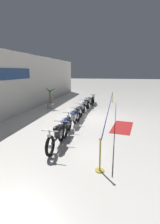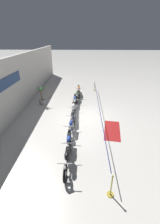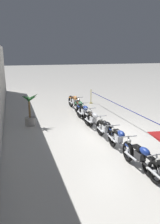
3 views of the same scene
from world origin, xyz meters
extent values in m
plane|color=silver|center=(0.00, 0.00, 0.00)|extent=(120.00, 120.00, 0.00)
torus|color=black|center=(-3.83, 0.60, 0.37)|extent=(0.75, 0.12, 0.75)
cylinder|color=silver|center=(-3.83, 0.60, 0.37)|extent=(0.18, 0.08, 0.18)
cylinder|color=silver|center=(-4.31, 0.75, 0.39)|extent=(0.70, 0.08, 0.07)
cube|color=black|center=(-3.88, 0.60, 0.64)|extent=(0.32, 0.16, 0.08)
torus|color=black|center=(-4.18, 0.64, 0.34)|extent=(0.69, 0.13, 0.69)
torus|color=black|center=(-2.71, 0.69, 0.34)|extent=(0.69, 0.13, 0.69)
cylinder|color=silver|center=(-4.18, 0.64, 0.34)|extent=(0.17, 0.09, 0.16)
cylinder|color=silver|center=(-2.71, 0.69, 0.34)|extent=(0.17, 0.09, 0.16)
cylinder|color=silver|center=(-4.27, 0.64, 0.63)|extent=(0.31, 0.07, 0.59)
cube|color=#2D2D30|center=(-3.40, 0.67, 0.50)|extent=(0.37, 0.23, 0.26)
cylinder|color=#2D2D30|center=(-3.44, 0.67, 0.70)|extent=(0.18, 0.12, 0.24)
cylinder|color=#2D2D30|center=(-3.36, 0.67, 0.70)|extent=(0.18, 0.12, 0.24)
cylinder|color=silver|center=(-3.10, 0.82, 0.36)|extent=(0.70, 0.09, 0.07)
cube|color=black|center=(-3.45, 0.67, 0.36)|extent=(1.18, 0.10, 0.06)
ellipsoid|color=navy|center=(-3.63, 0.66, 0.76)|extent=(0.47, 0.24, 0.22)
cube|color=black|center=(-3.27, 0.67, 0.72)|extent=(0.41, 0.21, 0.09)
cube|color=navy|center=(-2.76, 0.69, 0.59)|extent=(0.33, 0.17, 0.08)
cylinder|color=silver|center=(-4.16, 0.64, 0.89)|extent=(0.06, 0.62, 0.04)
sphere|color=silver|center=(-4.24, 0.64, 0.75)|extent=(0.14, 0.14, 0.14)
torus|color=black|center=(-2.75, 0.73, 0.36)|extent=(0.73, 0.18, 0.73)
torus|color=black|center=(-1.14, 0.60, 0.36)|extent=(0.73, 0.18, 0.73)
cylinder|color=silver|center=(-2.75, 0.73, 0.36)|extent=(0.18, 0.09, 0.17)
cylinder|color=silver|center=(-1.14, 0.60, 0.36)|extent=(0.18, 0.09, 0.17)
cylinder|color=silver|center=(-2.83, 0.73, 0.65)|extent=(0.31, 0.08, 0.59)
cube|color=silver|center=(-1.89, 0.66, 0.52)|extent=(0.38, 0.25, 0.26)
cylinder|color=silver|center=(-1.93, 0.66, 0.72)|extent=(0.19, 0.12, 0.24)
cylinder|color=silver|center=(-1.85, 0.66, 0.72)|extent=(0.19, 0.12, 0.24)
cylinder|color=silver|center=(-1.58, 0.77, 0.38)|extent=(0.70, 0.13, 0.07)
cube|color=#47474C|center=(-1.94, 0.66, 0.38)|extent=(1.29, 0.16, 0.06)
ellipsoid|color=navy|center=(-2.12, 0.68, 0.78)|extent=(0.48, 0.26, 0.22)
cube|color=black|center=(-1.76, 0.65, 0.74)|extent=(0.41, 0.23, 0.09)
cube|color=navy|center=(-1.19, 0.60, 0.62)|extent=(0.33, 0.19, 0.08)
cylinder|color=silver|center=(-2.73, 0.73, 0.91)|extent=(0.09, 0.62, 0.04)
sphere|color=silver|center=(-2.81, 0.73, 0.77)|extent=(0.14, 0.14, 0.14)
torus|color=black|center=(-1.46, 0.71, 0.34)|extent=(0.69, 0.13, 0.68)
torus|color=black|center=(-0.01, 0.64, 0.34)|extent=(0.69, 0.13, 0.68)
cylinder|color=silver|center=(-1.46, 0.71, 0.34)|extent=(0.17, 0.09, 0.16)
cylinder|color=silver|center=(-0.01, 0.64, 0.34)|extent=(0.17, 0.09, 0.16)
cylinder|color=silver|center=(-1.55, 0.71, 0.63)|extent=(0.31, 0.07, 0.59)
cube|color=silver|center=(-0.69, 0.67, 0.50)|extent=(0.37, 0.24, 0.26)
cylinder|color=silver|center=(-0.73, 0.67, 0.70)|extent=(0.18, 0.12, 0.24)
cylinder|color=silver|center=(-0.64, 0.67, 0.70)|extent=(0.18, 0.12, 0.24)
cylinder|color=silver|center=(-0.38, 0.80, 0.36)|extent=(0.70, 0.10, 0.07)
cube|color=#ADAFB5|center=(-0.74, 0.67, 0.36)|extent=(1.16, 0.11, 0.06)
ellipsoid|color=black|center=(-0.92, 0.68, 0.76)|extent=(0.47, 0.24, 0.22)
cube|color=black|center=(-0.56, 0.67, 0.72)|extent=(0.41, 0.22, 0.09)
cube|color=black|center=(-0.06, 0.64, 0.59)|extent=(0.33, 0.17, 0.08)
cylinder|color=silver|center=(-1.44, 0.70, 0.89)|extent=(0.06, 0.62, 0.04)
sphere|color=silver|center=(-1.52, 0.71, 0.75)|extent=(0.14, 0.14, 0.14)
torus|color=black|center=(-0.16, 0.69, 0.37)|extent=(0.74, 0.17, 0.73)
torus|color=black|center=(1.40, 0.79, 0.37)|extent=(0.74, 0.17, 0.73)
cylinder|color=silver|center=(-0.16, 0.69, 0.37)|extent=(0.18, 0.09, 0.17)
cylinder|color=silver|center=(1.40, 0.79, 0.37)|extent=(0.18, 0.09, 0.17)
cylinder|color=silver|center=(-0.25, 0.68, 0.65)|extent=(0.31, 0.08, 0.59)
cube|color=silver|center=(0.67, 0.74, 0.53)|extent=(0.37, 0.24, 0.26)
cylinder|color=silver|center=(0.63, 0.74, 0.73)|extent=(0.19, 0.12, 0.24)
cylinder|color=silver|center=(0.71, 0.74, 0.73)|extent=(0.19, 0.12, 0.24)
cylinder|color=silver|center=(0.96, 0.90, 0.39)|extent=(0.70, 0.11, 0.07)
cube|color=black|center=(0.62, 0.74, 0.39)|extent=(1.25, 0.14, 0.06)
ellipsoid|color=#B7BABF|center=(0.44, 0.73, 0.79)|extent=(0.47, 0.25, 0.22)
cube|color=black|center=(0.80, 0.75, 0.75)|extent=(0.41, 0.23, 0.09)
cube|color=#B7BABF|center=(1.35, 0.78, 0.63)|extent=(0.33, 0.18, 0.08)
cylinder|color=silver|center=(-0.14, 0.69, 0.92)|extent=(0.08, 0.62, 0.04)
sphere|color=silver|center=(-0.22, 0.68, 0.78)|extent=(0.14, 0.14, 0.14)
torus|color=black|center=(1.20, 0.70, 0.40)|extent=(0.81, 0.17, 0.81)
torus|color=black|center=(2.89, 0.77, 0.40)|extent=(0.81, 0.17, 0.81)
cylinder|color=silver|center=(1.20, 0.70, 0.40)|extent=(0.19, 0.09, 0.19)
cylinder|color=silver|center=(2.89, 0.77, 0.40)|extent=(0.19, 0.09, 0.19)
cylinder|color=silver|center=(1.11, 0.69, 0.69)|extent=(0.31, 0.07, 0.59)
cube|color=silver|center=(2.09, 0.73, 0.56)|extent=(0.37, 0.24, 0.26)
cylinder|color=silver|center=(2.05, 0.73, 0.76)|extent=(0.18, 0.12, 0.24)
cylinder|color=silver|center=(2.14, 0.74, 0.76)|extent=(0.18, 0.12, 0.24)
cylinder|color=silver|center=(2.39, 0.89, 0.42)|extent=(0.70, 0.10, 0.07)
cube|color=black|center=(2.04, 0.73, 0.42)|extent=(1.35, 0.12, 0.06)
ellipsoid|color=navy|center=(1.86, 0.72, 0.82)|extent=(0.47, 0.24, 0.22)
cube|color=black|center=(2.22, 0.74, 0.78)|extent=(0.41, 0.22, 0.09)
cube|color=navy|center=(2.84, 0.77, 0.69)|extent=(0.33, 0.17, 0.08)
cylinder|color=silver|center=(1.22, 0.70, 0.95)|extent=(0.06, 0.62, 0.04)
sphere|color=silver|center=(1.14, 0.69, 0.81)|extent=(0.14, 0.14, 0.14)
torus|color=black|center=(2.62, 0.61, 0.36)|extent=(0.71, 0.11, 0.71)
torus|color=black|center=(4.04, 0.60, 0.36)|extent=(0.71, 0.11, 0.71)
cylinder|color=silver|center=(2.62, 0.61, 0.36)|extent=(0.17, 0.08, 0.17)
cylinder|color=silver|center=(4.04, 0.60, 0.36)|extent=(0.17, 0.08, 0.17)
cylinder|color=silver|center=(2.53, 0.61, 0.64)|extent=(0.30, 0.06, 0.59)
cube|color=silver|center=(3.38, 0.60, 0.52)|extent=(0.36, 0.22, 0.26)
cylinder|color=silver|center=(3.34, 0.60, 0.72)|extent=(0.18, 0.11, 0.24)
cylinder|color=silver|center=(3.42, 0.60, 0.72)|extent=(0.18, 0.11, 0.24)
cylinder|color=silver|center=(3.68, 0.74, 0.38)|extent=(0.70, 0.07, 0.07)
cube|color=black|center=(3.33, 0.60, 0.38)|extent=(1.13, 0.06, 0.06)
ellipsoid|color=#1E6B38|center=(3.15, 0.60, 0.78)|extent=(0.46, 0.22, 0.22)
cube|color=#4C2D19|center=(3.51, 0.60, 0.74)|extent=(0.40, 0.20, 0.09)
cube|color=#1E6B38|center=(3.99, 0.60, 0.61)|extent=(0.32, 0.16, 0.08)
cylinder|color=silver|center=(2.64, 0.61, 0.91)|extent=(0.04, 0.62, 0.04)
sphere|color=silver|center=(2.56, 0.61, 0.77)|extent=(0.14, 0.14, 0.14)
torus|color=black|center=(4.05, 0.45, 0.40)|extent=(0.81, 0.19, 0.80)
torus|color=black|center=(5.55, 0.56, 0.40)|extent=(0.81, 0.19, 0.80)
cylinder|color=silver|center=(4.05, 0.45, 0.40)|extent=(0.19, 0.09, 0.19)
cylinder|color=silver|center=(5.55, 0.56, 0.40)|extent=(0.19, 0.09, 0.19)
cylinder|color=silver|center=(3.96, 0.45, 0.68)|extent=(0.31, 0.08, 0.59)
cube|color=silver|center=(4.85, 0.51, 0.56)|extent=(0.37, 0.25, 0.26)
cylinder|color=silver|center=(4.81, 0.51, 0.76)|extent=(0.19, 0.12, 0.24)
cylinder|color=silver|center=(4.89, 0.51, 0.76)|extent=(0.19, 0.12, 0.24)
cylinder|color=silver|center=(5.14, 0.67, 0.42)|extent=(0.70, 0.12, 0.07)
cube|color=black|center=(4.80, 0.51, 0.42)|extent=(1.20, 0.15, 0.06)
ellipsoid|color=orange|center=(4.62, 0.49, 0.82)|extent=(0.47, 0.25, 0.22)
cube|color=#4C2D19|center=(4.98, 0.52, 0.78)|extent=(0.41, 0.23, 0.09)
cube|color=orange|center=(5.50, 0.56, 0.68)|extent=(0.33, 0.18, 0.08)
cylinder|color=silver|center=(4.07, 0.45, 0.95)|extent=(0.08, 0.62, 0.04)
sphere|color=silver|center=(3.99, 0.45, 0.81)|extent=(0.14, 0.14, 0.14)
cylinder|color=gray|center=(2.26, 3.65, 0.21)|extent=(0.54, 0.54, 0.42)
cylinder|color=brown|center=(2.26, 3.65, 0.91)|extent=(0.10, 0.10, 0.96)
cone|color=#235B28|center=(2.46, 3.66, 1.46)|extent=(0.50, 0.20, 0.31)
cone|color=#235B28|center=(2.36, 3.81, 1.47)|extent=(0.34, 0.47, 0.40)
cone|color=#235B28|center=(2.16, 3.78, 1.51)|extent=(0.38, 0.42, 0.46)
cone|color=#235B28|center=(2.06, 3.61, 1.44)|extent=(0.52, 0.27, 0.29)
cone|color=#235B28|center=(2.16, 3.48, 1.46)|extent=(0.36, 0.49, 0.40)
cone|color=#235B28|center=(2.36, 3.42, 1.50)|extent=(0.34, 0.61, 0.46)
cylinder|color=navy|center=(0.05, -1.18, 0.88)|extent=(11.81, 0.04, 0.04)
cylinder|color=gold|center=(6.20, -1.18, 0.01)|extent=(0.28, 0.28, 0.03)
cylinder|color=gold|center=(6.20, -1.18, 0.50)|extent=(0.05, 0.05, 0.95)
sphere|color=gold|center=(6.20, -1.18, 1.01)|extent=(0.08, 0.08, 0.08)
camera|label=1|loc=(-10.83, -1.57, 2.92)|focal=28.00mm
camera|label=2|loc=(-9.83, -0.14, 5.47)|focal=24.00mm
camera|label=3|loc=(-8.91, 4.40, 3.69)|focal=35.00mm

